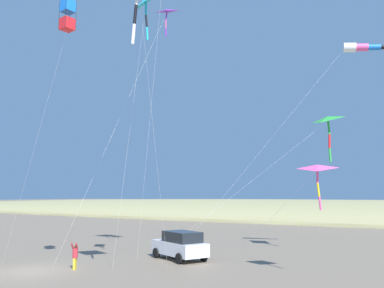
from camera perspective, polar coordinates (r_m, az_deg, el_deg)
name	(u,v)px	position (r m, az deg, el deg)	size (l,w,h in m)	color
ground_plane	(31,271)	(25.26, -22.00, -16.41)	(600.00, 600.00, 0.00)	#756654
dune_ridge_grassy	(301,219)	(73.13, 15.31, -10.32)	(28.00, 240.00, 6.91)	#938E60
parked_car	(180,245)	(27.30, -1.70, -14.17)	(3.50, 4.68, 1.85)	silver
cooler_box	(192,252)	(29.61, 0.04, -15.08)	(0.62, 0.42, 0.42)	green
person_child_grey_jacket	(75,255)	(24.74, -16.31, -14.87)	(0.54, 0.49, 1.54)	gold
kite_delta_rainbow_low_near	(328,120)	(29.85, 18.74, 3.25)	(6.02, 12.31, 9.95)	green
kite_delta_blue_topmost	(317,168)	(21.54, 17.39, -3.34)	(7.90, 8.45, 5.92)	#EF4C93
kite_box_teal_far_right	(68,16)	(23.10, -17.30, 17.02)	(2.56, 7.81, 14.42)	blue
kite_windsock_white_trailing	(361,48)	(30.29, 22.87, 12.53)	(5.29, 14.09, 14.61)	white
kite_delta_orange_high_right	(166,12)	(28.44, -3.65, 18.22)	(5.08, 5.61, 16.79)	purple
kite_delta_purple_drifting	(145,2)	(22.87, -6.69, 19.43)	(2.75, 4.50, 14.99)	#1EB7C6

